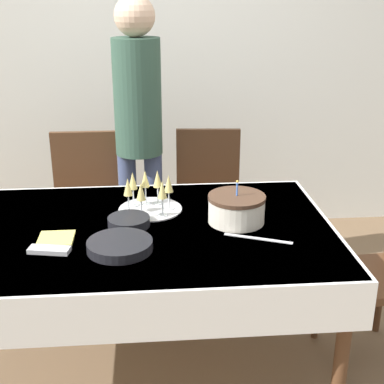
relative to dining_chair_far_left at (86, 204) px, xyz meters
name	(u,v)px	position (x,y,z in m)	size (l,w,h in m)	color
ground_plane	(151,365)	(0.38, -0.88, -0.53)	(12.00, 12.00, 0.00)	brown
wall_back	(143,53)	(0.38, 0.88, 0.82)	(8.00, 0.05, 2.70)	silver
dining_table	(147,247)	(0.38, -0.88, 0.13)	(1.71, 1.13, 0.77)	white
dining_chair_far_left	(86,204)	(0.00, 0.00, 0.00)	(0.42, 0.42, 0.97)	#51331E
dining_chair_far_right	(208,201)	(0.76, 0.00, 0.00)	(0.45, 0.45, 0.97)	#51331E
birthday_cake	(236,209)	(0.79, -0.85, 0.30)	(0.26, 0.26, 0.20)	silver
champagne_tray	(149,193)	(0.39, -0.68, 0.32)	(0.31, 0.31, 0.18)	silver
plate_stack_main	(120,245)	(0.27, -1.10, 0.25)	(0.27, 0.27, 0.04)	black
plate_stack_dessert	(129,222)	(0.30, -0.86, 0.25)	(0.19, 0.19, 0.04)	black
cake_knife	(258,239)	(0.86, -1.04, 0.23)	(0.28, 0.13, 0.00)	silver
fork_pile	(49,250)	(-0.02, -1.10, 0.24)	(0.18, 0.09, 0.02)	silver
napkin_pile	(56,239)	(-0.01, -0.98, 0.24)	(0.15, 0.15, 0.01)	#E0D166
person_standing	(138,117)	(0.34, 0.02, 0.54)	(0.28, 0.28, 1.76)	#3F4C72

